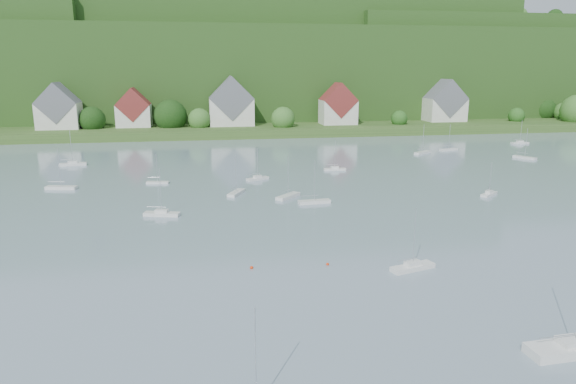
% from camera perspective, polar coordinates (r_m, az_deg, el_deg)
% --- Properties ---
extents(far_shore_strip, '(600.00, 60.00, 3.00)m').
position_cam_1_polar(far_shore_strip, '(207.26, -7.77, 7.18)').
color(far_shore_strip, '#33541F').
rests_on(far_shore_strip, ground).
extents(forested_ridge, '(620.00, 181.22, 69.89)m').
position_cam_1_polar(forested_ridge, '(274.63, -8.34, 13.14)').
color(forested_ridge, '#1C3D13').
rests_on(forested_ridge, ground).
extents(village_building_0, '(14.00, 10.40, 16.00)m').
position_cam_1_polar(village_building_0, '(199.48, -23.87, 8.24)').
color(village_building_0, beige).
rests_on(village_building_0, far_shore_strip).
extents(village_building_1, '(12.00, 9.36, 14.00)m').
position_cam_1_polar(village_building_1, '(196.95, -16.58, 8.55)').
color(village_building_1, beige).
rests_on(village_building_1, far_shore_strip).
extents(village_building_2, '(16.00, 11.44, 18.00)m').
position_cam_1_polar(village_building_2, '(194.77, -6.24, 9.42)').
color(village_building_2, beige).
rests_on(village_building_2, far_shore_strip).
extents(village_building_3, '(13.00, 10.40, 15.50)m').
position_cam_1_polar(village_building_3, '(199.26, 5.51, 9.29)').
color(village_building_3, beige).
rests_on(village_building_3, far_shore_strip).
extents(village_building_4, '(15.00, 10.40, 16.50)m').
position_cam_1_polar(village_building_4, '(218.88, 16.84, 9.19)').
color(village_building_4, beige).
rests_on(village_building_4, far_shore_strip).
extents(near_sailboat_3, '(5.91, 3.16, 7.69)m').
position_cam_1_polar(near_sailboat_3, '(64.78, 13.53, -7.93)').
color(near_sailboat_3, silver).
rests_on(near_sailboat_3, ground).
extents(near_sailboat_4, '(8.65, 2.81, 11.54)m').
position_cam_1_polar(near_sailboat_4, '(52.10, 28.97, -14.65)').
color(near_sailboat_4, silver).
rests_on(near_sailboat_4, ground).
extents(mooring_buoy_2, '(0.39, 0.39, 0.39)m').
position_cam_1_polar(mooring_buoy_2, '(64.71, 4.36, -8.01)').
color(mooring_buoy_2, red).
rests_on(mooring_buoy_2, ground).
extents(mooring_buoy_3, '(0.41, 0.41, 0.41)m').
position_cam_1_polar(mooring_buoy_3, '(63.64, -4.01, -8.37)').
color(mooring_buoy_3, red).
rests_on(mooring_buoy_3, ground).
extents(far_sailboat_cluster, '(199.99, 69.01, 8.71)m').
position_cam_1_polar(far_sailboat_cluster, '(122.76, -2.17, 2.51)').
color(far_sailboat_cluster, silver).
rests_on(far_sailboat_cluster, ground).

